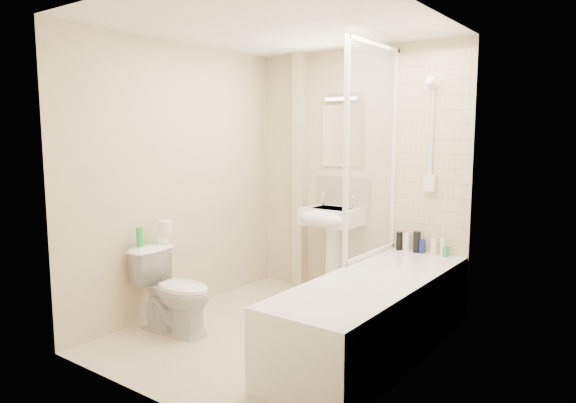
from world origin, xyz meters
The scene contains 26 objects.
floor centered at (0.00, 0.00, 0.00)m, with size 2.50×2.50×0.00m, color beige.
wall_back centered at (0.00, 1.25, 1.20)m, with size 2.20×0.02×2.40m, color beige.
wall_left centered at (-1.10, 0.00, 1.20)m, with size 0.02×2.50×2.40m, color beige.
wall_right centered at (1.10, 0.00, 1.20)m, with size 0.02×2.50×2.40m, color beige.
ceiling centered at (0.00, 0.00, 2.40)m, with size 2.20×2.50×0.02m, color white.
tile_back centered at (0.75, 1.24, 1.42)m, with size 0.70×0.01×1.75m, color beige.
tile_right centered at (1.09, 0.19, 1.42)m, with size 0.01×2.10×1.75m, color beige.
pipe_boxing centered at (-0.62, 1.19, 1.20)m, with size 0.12×0.12×2.40m, color beige.
splashback centered at (-0.15, 1.24, 1.03)m, with size 0.60×0.01×0.30m, color beige.
mirror centered at (-0.15, 1.24, 1.58)m, with size 0.46×0.01×0.60m, color white.
strip_light centered at (-0.15, 1.22, 1.95)m, with size 0.42×0.07×0.07m, color silver.
bathtub centered at (0.75, 0.19, 0.29)m, with size 0.70×2.10×0.55m.
shower_screen centered at (0.40, 0.80, 1.45)m, with size 0.04×0.92×1.80m.
shower_fixture centered at (0.75, 1.19, 1.55)m, with size 0.10×0.16×0.99m.
pedestal_sink centered at (-0.15, 1.01, 0.71)m, with size 0.53×0.48×1.02m.
bottle_black_a centered at (0.50, 1.16, 0.63)m, with size 0.06×0.06×0.17m, color black.
bottle_white_a centered at (0.58, 1.16, 0.63)m, with size 0.06×0.06×0.16m, color white.
bottle_black_b centered at (0.67, 1.16, 0.64)m, with size 0.07×0.07×0.19m, color black.
bottle_blue centered at (0.72, 1.16, 0.61)m, with size 0.06×0.06×0.12m, color navy.
bottle_cream centered at (0.83, 1.16, 0.62)m, with size 0.05×0.05×0.15m, color #FBF3C2.
bottle_white_b centered at (0.91, 1.16, 0.63)m, with size 0.05×0.05×0.15m, color silver.
bottle_green centered at (0.93, 1.16, 0.59)m, with size 0.06×0.06×0.09m, color green.
toilet centered at (-0.72, -0.43, 0.34)m, with size 0.70×0.44×0.69m, color white.
toilet_roll_lower centered at (-0.97, -0.34, 0.73)m, with size 0.10×0.10×0.09m, color white.
toilet_roll_upper centered at (-0.93, -0.33, 0.83)m, with size 0.11×0.11×0.10m, color white.
green_bottle centered at (-1.00, -0.54, 0.77)m, with size 0.06×0.06×0.16m, color green.
Camera 1 is at (2.39, -3.12, 1.60)m, focal length 32.00 mm.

